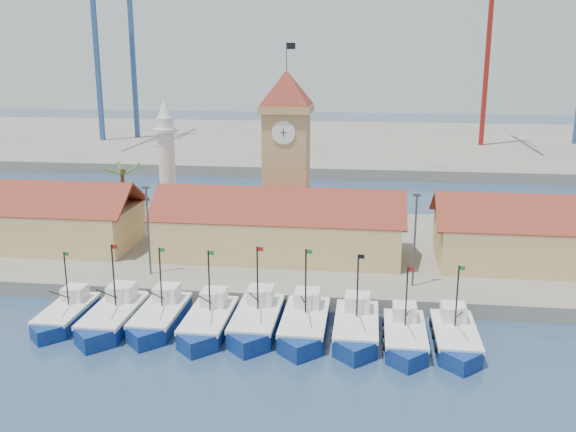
# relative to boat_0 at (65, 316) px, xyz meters

# --- Properties ---
(ground) EXTENTS (400.00, 400.00, 0.00)m
(ground) POSITION_rel_boat_0_xyz_m (16.62, -2.60, -0.70)
(ground) COLOR navy
(ground) RESTS_ON ground
(quay) EXTENTS (140.00, 32.00, 1.50)m
(quay) POSITION_rel_boat_0_xyz_m (16.62, 21.40, 0.05)
(quay) COLOR gray
(quay) RESTS_ON ground
(terminal) EXTENTS (240.00, 80.00, 2.00)m
(terminal) POSITION_rel_boat_0_xyz_m (16.62, 107.40, 0.30)
(terminal) COLOR gray
(terminal) RESTS_ON ground
(boat_0) EXTENTS (3.25, 8.91, 6.74)m
(boat_0) POSITION_rel_boat_0_xyz_m (0.00, 0.00, 0.00)
(boat_0) COLOR navy
(boat_0) RESTS_ON ground
(boat_1) EXTENTS (3.71, 10.15, 7.68)m
(boat_1) POSITION_rel_boat_0_xyz_m (4.43, -0.22, 0.10)
(boat_1) COLOR navy
(boat_1) RESTS_ON ground
(boat_2) EXTENTS (3.54, 9.70, 7.34)m
(boat_2) POSITION_rel_boat_0_xyz_m (8.43, 0.46, 0.06)
(boat_2) COLOR navy
(boat_2) RESTS_ON ground
(boat_3) EXTENTS (3.59, 9.82, 7.43)m
(boat_3) POSITION_rel_boat_0_xyz_m (12.91, -0.11, 0.07)
(boat_3) COLOR navy
(boat_3) RESTS_ON ground
(boat_4) EXTENTS (3.72, 10.20, 7.72)m
(boat_4) POSITION_rel_boat_0_xyz_m (16.96, 0.61, 0.10)
(boat_4) COLOR navy
(boat_4) RESTS_ON ground
(boat_5) EXTENTS (3.73, 10.22, 7.73)m
(boat_5) POSITION_rel_boat_0_xyz_m (21.14, 0.39, 0.10)
(boat_5) COLOR navy
(boat_5) RESTS_ON ground
(boat_6) EXTENTS (3.63, 9.94, 7.52)m
(boat_6) POSITION_rel_boat_0_xyz_m (25.50, 0.24, 0.08)
(boat_6) COLOR navy
(boat_6) RESTS_ON ground
(boat_7) EXTENTS (3.34, 9.16, 6.93)m
(boat_7) POSITION_rel_boat_0_xyz_m (29.49, -0.71, 0.02)
(boat_7) COLOR navy
(boat_7) RESTS_ON ground
(boat_8) EXTENTS (3.43, 9.40, 7.11)m
(boat_8) POSITION_rel_boat_0_xyz_m (33.53, -0.46, 0.04)
(boat_8) COLOR navy
(boat_8) RESTS_ON ground
(hall_left) EXTENTS (31.20, 10.13, 7.61)m
(hall_left) POSITION_rel_boat_0_xyz_m (-15.38, 17.40, 3.29)
(hall_left) COLOR #DFB67A
(hall_left) RESTS_ON quay
(hall_center) EXTENTS (27.04, 10.13, 7.61)m
(hall_center) POSITION_rel_boat_0_xyz_m (16.62, 17.40, 3.29)
(hall_center) COLOR #DFB67A
(hall_center) RESTS_ON quay
(clock_tower) EXTENTS (5.80, 5.80, 22.70)m
(clock_tower) POSITION_rel_boat_0_xyz_m (16.62, 23.40, 11.26)
(clock_tower) COLOR tan
(clock_tower) RESTS_ON quay
(minaret) EXTENTS (3.00, 3.00, 16.30)m
(minaret) POSITION_rel_boat_0_xyz_m (1.62, 25.40, 9.03)
(minaret) COLOR silver
(minaret) RESTS_ON quay
(palm_tree) EXTENTS (5.60, 5.03, 8.39)m
(palm_tree) POSITION_rel_boat_0_xyz_m (-3.38, 23.40, 5.55)
(palm_tree) COLOR brown
(palm_tree) RESTS_ON quay
(lamp_posts) EXTENTS (80.70, 0.25, 9.03)m
(lamp_posts) POSITION_rel_boat_0_xyz_m (17.12, 9.40, 5.78)
(lamp_posts) COLOR #3F3F44
(lamp_posts) RESTS_ON quay
(crane_blue_far) EXTENTS (1.00, 35.54, 48.65)m
(crane_blue_far) POSITION_rel_boat_0_xyz_m (-38.54, 97.77, 28.52)
(crane_blue_far) COLOR #2B4D84
(crane_blue_far) RESTS_ON terminal
(crane_blue_near) EXTENTS (1.00, 33.27, 43.46)m
(crane_blue_near) POSITION_rel_boat_0_xyz_m (-31.94, 103.95, 25.47)
(crane_blue_near) COLOR #2B4D84
(crane_blue_near) RESTS_ON terminal
(crane_red_right) EXTENTS (1.00, 32.35, 45.41)m
(crane_red_right) POSITION_rel_boat_0_xyz_m (51.52, 101.13, 26.46)
(crane_red_right) COLOR maroon
(crane_red_right) RESTS_ON terminal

